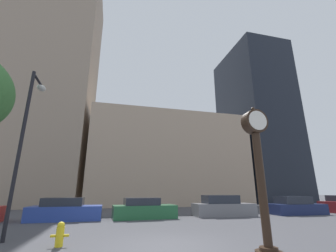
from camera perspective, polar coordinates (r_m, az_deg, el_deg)
name	(u,v)px	position (r m, az deg, el deg)	size (l,w,h in m)	color
ground_plane	(168,247)	(8.14, -0.07, -28.32)	(200.00, 200.00, 0.00)	#424247
building_tall_tower	(52,81)	(36.18, -27.40, 10.02)	(11.11, 12.00, 33.21)	gray
building_storefront_row	(165,161)	(32.87, -0.74, -8.97)	(20.48, 12.00, 11.75)	tan
building_glass_modern	(255,123)	(40.91, 21.33, 0.75)	(8.25, 12.00, 25.79)	black
street_clock	(259,167)	(7.46, 22.21, -9.70)	(0.77, 0.74, 4.35)	black
car_blue	(65,211)	(16.02, -24.62, -18.95)	(4.24, 1.86, 1.33)	#28429E
car_green	(144,210)	(15.85, -6.16, -20.34)	(4.16, 1.94, 1.29)	#236038
car_grey	(223,207)	(17.73, 13.72, -19.37)	(4.43, 2.02, 1.44)	slate
car_navy	(295,207)	(20.95, 29.61, -17.40)	(4.20, 2.02, 1.33)	#19234C
fire_hydrant_near	(60,234)	(8.77, -25.74, -23.45)	(0.56, 0.24, 0.75)	yellow
street_lamp_left	(28,124)	(10.96, -32.03, 0.39)	(0.36, 1.57, 6.61)	black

